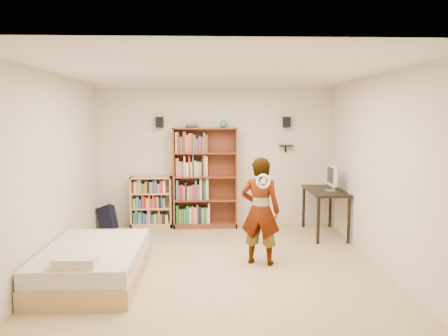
# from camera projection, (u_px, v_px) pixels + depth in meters

# --- Properties ---
(ground) EXTENTS (4.50, 5.00, 0.01)m
(ground) POSITION_uv_depth(u_px,v_px,m) (219.00, 269.00, 6.07)
(ground) COLOR tan
(ground) RESTS_ON ground
(room_shell) EXTENTS (4.52, 5.02, 2.71)m
(room_shell) POSITION_uv_depth(u_px,v_px,m) (218.00, 142.00, 5.86)
(room_shell) COLOR beige
(room_shell) RESTS_ON ground
(crown_molding) EXTENTS (4.50, 5.00, 0.06)m
(crown_molding) POSITION_uv_depth(u_px,v_px,m) (218.00, 73.00, 5.75)
(crown_molding) COLOR white
(crown_molding) RESTS_ON room_shell
(speaker_left) EXTENTS (0.14, 0.12, 0.20)m
(speaker_left) POSITION_uv_depth(u_px,v_px,m) (160.00, 122.00, 8.18)
(speaker_left) COLOR black
(speaker_left) RESTS_ON room_shell
(speaker_right) EXTENTS (0.14, 0.12, 0.20)m
(speaker_right) POSITION_uv_depth(u_px,v_px,m) (287.00, 122.00, 8.26)
(speaker_right) COLOR black
(speaker_right) RESTS_ON room_shell
(wall_shelf) EXTENTS (0.25, 0.16, 0.02)m
(wall_shelf) POSITION_uv_depth(u_px,v_px,m) (286.00, 146.00, 8.33)
(wall_shelf) COLOR black
(wall_shelf) RESTS_ON room_shell
(tall_bookshelf) EXTENTS (1.20, 0.35, 1.90)m
(tall_bookshelf) POSITION_uv_depth(u_px,v_px,m) (205.00, 178.00, 8.26)
(tall_bookshelf) COLOR brown
(tall_bookshelf) RESTS_ON ground
(low_bookshelf) EXTENTS (0.78, 0.29, 0.97)m
(low_bookshelf) POSITION_uv_depth(u_px,v_px,m) (151.00, 202.00, 8.30)
(low_bookshelf) COLOR #D8B674
(low_bookshelf) RESTS_ON ground
(computer_desk) EXTENTS (0.60, 1.20, 0.82)m
(computer_desk) POSITION_uv_depth(u_px,v_px,m) (325.00, 212.00, 7.76)
(computer_desk) COLOR black
(computer_desk) RESTS_ON ground
(imac) EXTENTS (0.14, 0.46, 0.45)m
(imac) POSITION_uv_depth(u_px,v_px,m) (331.00, 178.00, 7.57)
(imac) COLOR silver
(imac) RESTS_ON computer_desk
(daybed) EXTENTS (1.22, 1.87, 0.55)m
(daybed) POSITION_uv_depth(u_px,v_px,m) (93.00, 260.00, 5.60)
(daybed) COLOR silver
(daybed) RESTS_ON ground
(person) EXTENTS (0.65, 0.53, 1.54)m
(person) POSITION_uv_depth(u_px,v_px,m) (260.00, 211.00, 6.20)
(person) COLOR black
(person) RESTS_ON ground
(wii_wheel) EXTENTS (0.20, 0.08, 0.20)m
(wii_wheel) POSITION_uv_depth(u_px,v_px,m) (263.00, 181.00, 5.86)
(wii_wheel) COLOR silver
(wii_wheel) RESTS_ON person
(navy_bag) EXTENTS (0.40, 0.33, 0.46)m
(navy_bag) POSITION_uv_depth(u_px,v_px,m) (107.00, 218.00, 8.14)
(navy_bag) COLOR black
(navy_bag) RESTS_ON ground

